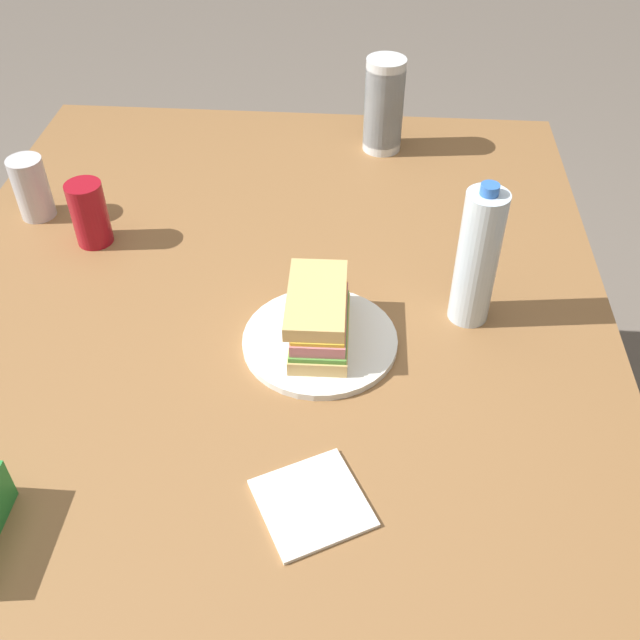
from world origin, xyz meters
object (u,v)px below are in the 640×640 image
soda_can_red (89,214)px  sandwich (319,317)px  plastic_cup_stack (384,105)px  soda_can_silver (32,188)px  paper_plate (320,341)px  water_bottle_tall (477,258)px  dining_table (263,347)px

soda_can_red → sandwich: bearing=-118.8°
plastic_cup_stack → soda_can_silver: plastic_cup_stack is taller
paper_plate → soda_can_red: bearing=60.9°
paper_plate → soda_can_silver: soda_can_silver is taller
plastic_cup_stack → soda_can_silver: 0.74m
sandwich → soda_can_red: 0.50m
water_bottle_tall → soda_can_silver: bearing=73.9°
water_bottle_tall → soda_can_silver: size_ratio=2.05×
dining_table → plastic_cup_stack: plastic_cup_stack is taller
dining_table → sandwich: bearing=-121.5°
sandwich → soda_can_red: soda_can_red is taller
soda_can_red → soda_can_silver: size_ratio=1.00×
soda_can_red → soda_can_silver: bearing=60.8°
sandwich → soda_can_red: bearing=61.2°
dining_table → water_bottle_tall: water_bottle_tall is taller
sandwich → water_bottle_tall: water_bottle_tall is taller
paper_plate → water_bottle_tall: water_bottle_tall is taller
sandwich → soda_can_silver: size_ratio=1.51×
sandwich → soda_can_silver: bearing=61.1°
dining_table → paper_plate: (-0.07, -0.10, 0.09)m
water_bottle_tall → soda_can_silver: (0.24, 0.81, -0.06)m
dining_table → paper_plate: size_ratio=5.91×
plastic_cup_stack → soda_can_silver: size_ratio=1.66×
plastic_cup_stack → water_bottle_tall: bearing=-164.8°
dining_table → soda_can_red: 0.40m
plastic_cup_stack → sandwich: bearing=171.8°
sandwich → soda_can_red: (0.24, 0.44, 0.01)m
soda_can_red → soda_can_silver: 0.16m
paper_plate → soda_can_silver: 0.66m
plastic_cup_stack → soda_can_silver: bearing=115.4°
paper_plate → plastic_cup_stack: size_ratio=1.21×
soda_can_red → water_bottle_tall: 0.70m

